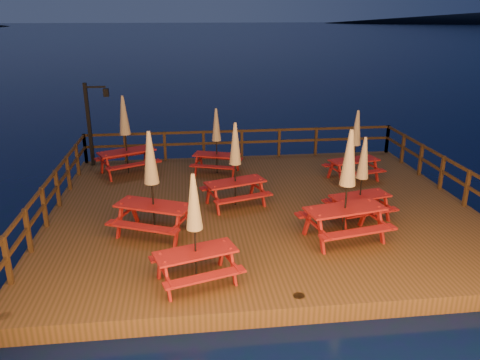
{
  "coord_description": "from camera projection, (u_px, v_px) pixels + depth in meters",
  "views": [
    {
      "loc": [
        -2.11,
        -12.39,
        5.74
      ],
      "look_at": [
        -0.57,
        0.6,
        1.01
      ],
      "focal_mm": 35.0,
      "sensor_mm": 36.0,
      "label": 1
    }
  ],
  "objects": [
    {
      "name": "railing",
      "position": [
        253.0,
        162.0,
        15.02
      ],
      "size": [
        11.8,
        9.75,
        1.1
      ],
      "color": "#3A2412",
      "rests_on": "deck"
    },
    {
      "name": "picnic_table_6",
      "position": [
        216.0,
        140.0,
        15.98
      ],
      "size": [
        1.93,
        1.76,
        2.28
      ],
      "rotation": [
        0.0,
        0.0,
        -0.33
      ],
      "color": "maroon",
      "rests_on": "deck"
    },
    {
      "name": "picnic_table_1",
      "position": [
        355.0,
        144.0,
        15.34
      ],
      "size": [
        1.92,
        1.7,
        2.36
      ],
      "rotation": [
        0.0,
        0.0,
        0.24
      ],
      "color": "maroon",
      "rests_on": "deck"
    },
    {
      "name": "ground",
      "position": [
        262.0,
        218.0,
        13.75
      ],
      "size": [
        500.0,
        500.0,
        0.0
      ],
      "primitive_type": "plane",
      "color": "#051532",
      "rests_on": "ground"
    },
    {
      "name": "picnic_table_7",
      "position": [
        152.0,
        182.0,
        11.45
      ],
      "size": [
        2.34,
        2.17,
        2.68
      ],
      "rotation": [
        0.0,
        0.0,
        -0.42
      ],
      "color": "maroon",
      "rests_on": "deck"
    },
    {
      "name": "deck_piles",
      "position": [
        261.0,
        228.0,
        13.85
      ],
      "size": [
        11.44,
        9.44,
        1.4
      ],
      "color": "#3A2412",
      "rests_on": "ground"
    },
    {
      "name": "deck",
      "position": [
        262.0,
        212.0,
        13.68
      ],
      "size": [
        12.0,
        10.0,
        0.4
      ],
      "primitive_type": "cube",
      "color": "#493517",
      "rests_on": "ground"
    },
    {
      "name": "lamp_post",
      "position": [
        93.0,
        117.0,
        16.66
      ],
      "size": [
        0.85,
        0.18,
        3.0
      ],
      "color": "black",
      "rests_on": "deck"
    },
    {
      "name": "picnic_table_3",
      "position": [
        235.0,
        163.0,
        13.25
      ],
      "size": [
        2.07,
        1.88,
        2.46
      ],
      "rotation": [
        0.0,
        0.0,
        0.32
      ],
      "color": "maroon",
      "rests_on": "deck"
    },
    {
      "name": "picnic_table_2",
      "position": [
        195.0,
        228.0,
        9.38
      ],
      "size": [
        2.0,
        1.81,
        2.39
      ],
      "rotation": [
        0.0,
        0.0,
        0.3
      ],
      "color": "maroon",
      "rests_on": "deck"
    },
    {
      "name": "picnic_table_0",
      "position": [
        125.0,
        134.0,
        15.91
      ],
      "size": [
        2.39,
        2.23,
        2.71
      ],
      "rotation": [
        0.0,
        0.0,
        0.45
      ],
      "color": "maroon",
      "rests_on": "deck"
    },
    {
      "name": "picnic_table_5",
      "position": [
        347.0,
        184.0,
        11.16
      ],
      "size": [
        2.23,
        1.96,
        2.79
      ],
      "rotation": [
        0.0,
        0.0,
        0.2
      ],
      "color": "maroon",
      "rests_on": "deck"
    },
    {
      "name": "picnic_table_4",
      "position": [
        362.0,
        177.0,
        12.39
      ],
      "size": [
        1.86,
        1.64,
        2.29
      ],
      "rotation": [
        0.0,
        0.0,
        0.22
      ],
      "color": "maroon",
      "rests_on": "deck"
    }
  ]
}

